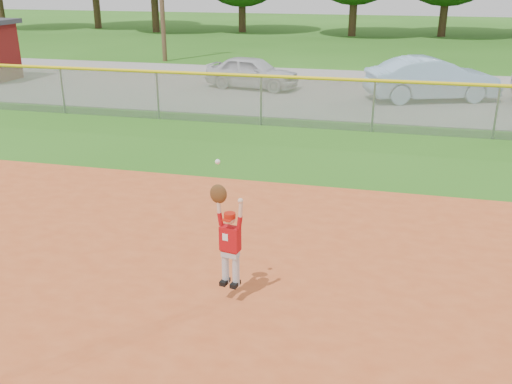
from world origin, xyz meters
TOP-DOWN VIEW (x-y plane):
  - ground at (0.00, 0.00)m, footprint 120.00×120.00m
  - parking_strip at (0.00, 16.00)m, footprint 44.00×10.00m
  - car_white_a at (-1.68, 15.62)m, footprint 3.90×2.09m
  - car_blue at (5.17, 14.90)m, footprint 4.91×3.10m
  - outfield_fence at (0.00, 10.00)m, footprint 40.06×0.10m
  - ballplayer at (1.84, 0.17)m, footprint 0.49×0.24m

SIDE VIEW (x-z plane):
  - ground at x=0.00m, z-range 0.00..0.00m
  - parking_strip at x=0.00m, z-range 0.00..0.03m
  - car_white_a at x=-1.68m, z-range 0.03..1.29m
  - car_blue at x=5.17m, z-range 0.03..1.56m
  - outfield_fence at x=0.00m, z-range 0.11..1.66m
  - ballplayer at x=1.84m, z-range 0.09..1.91m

